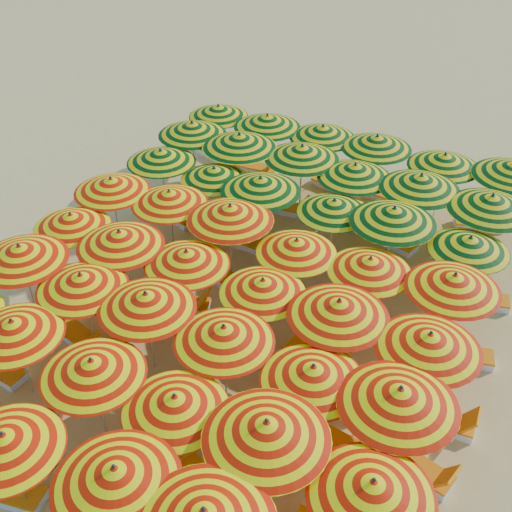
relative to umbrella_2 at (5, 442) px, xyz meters
name	(u,v)px	position (x,y,z in m)	size (l,w,h in m)	color
ground	(248,311)	(1.11, 7.38, -2.07)	(120.00, 120.00, 0.00)	tan
umbrella_2	(5,442)	(0.00, 0.00, 0.00)	(2.85, 2.85, 2.35)	silver
umbrella_3	(115,475)	(2.34, 0.33, 0.12)	(2.56, 2.56, 2.49)	silver
umbrella_7	(13,328)	(-2.11, 2.33, 0.03)	(2.82, 2.82, 2.39)	silver
umbrella_8	(92,367)	(0.25, 2.21, 0.04)	(2.91, 2.91, 2.40)	silver
umbrella_9	(175,403)	(2.28, 2.26, -0.02)	(2.64, 2.64, 2.33)	silver
umbrella_10	(266,430)	(4.26, 2.36, 0.23)	(2.78, 2.78, 2.61)	silver
umbrella_11	(372,489)	(6.39, 2.21, 0.08)	(2.43, 2.43, 2.45)	silver
umbrella_12	(20,253)	(-3.88, 4.41, 0.16)	(2.89, 2.89, 2.54)	silver
umbrella_13	(81,282)	(-1.82, 4.31, 0.07)	(2.62, 2.62, 2.43)	silver
umbrella_14	(146,301)	(0.05, 4.41, 0.13)	(2.55, 2.55, 2.50)	silver
umbrella_15	(224,334)	(2.18, 4.35, 0.07)	(2.74, 2.74, 2.43)	silver
umbrella_16	(313,373)	(4.38, 4.23, 0.02)	(2.35, 2.35, 2.38)	silver
umbrella_17	(399,397)	(6.18, 4.30, 0.21)	(2.47, 2.47, 2.59)	silver
umbrella_18	(71,220)	(-3.99, 6.42, -0.04)	(2.80, 2.80, 2.31)	silver
umbrella_19	(120,238)	(-2.07, 6.16, 0.13)	(2.98, 2.98, 2.50)	silver
umbrella_20	(187,258)	(-0.11, 6.38, 0.03)	(2.90, 2.90, 2.39)	silver
umbrella_21	(263,286)	(2.10, 6.38, -0.06)	(2.23, 2.23, 2.28)	silver
umbrella_22	(339,308)	(4.13, 6.23, 0.17)	(2.59, 2.59, 2.54)	silver
umbrella_23	(429,341)	(6.26, 6.16, 0.14)	(2.99, 2.99, 2.51)	silver
umbrella_24	(111,185)	(-4.08, 8.35, 0.09)	(3.04, 3.04, 2.46)	silver
umbrella_25	(169,197)	(-2.15, 8.61, 0.06)	(2.71, 2.71, 2.42)	silver
umbrella_26	(230,213)	(-0.03, 8.50, 0.23)	(2.70, 2.70, 2.61)	silver
umbrella_27	(296,246)	(2.14, 8.23, -0.02)	(2.29, 2.29, 2.33)	silver
umbrella_28	(370,265)	(4.13, 8.37, -0.03)	(2.48, 2.48, 2.32)	silver
umbrella_29	(454,282)	(6.22, 8.49, 0.12)	(2.62, 2.62, 2.49)	silver
umbrella_30	(161,156)	(-3.87, 10.64, 0.05)	(2.46, 2.46, 2.41)	silver
umbrella_31	(214,173)	(-1.85, 10.64, -0.06)	(2.83, 2.83, 2.28)	silver
umbrella_32	(260,185)	(-0.03, 10.31, 0.20)	(3.16, 3.16, 2.58)	silver
umbrella_33	(334,206)	(2.26, 10.55, -0.02)	(2.72, 2.72, 2.33)	silver
umbrella_34	(394,215)	(4.02, 10.53, 0.22)	(2.86, 2.86, 2.60)	silver
umbrella_35	(469,244)	(6.16, 10.49, -0.02)	(2.82, 2.82, 2.33)	silver
umbrella_36	(192,129)	(-3.93, 12.65, 0.17)	(2.96, 2.96, 2.55)	silver
umbrella_37	(239,141)	(-1.92, 12.42, 0.28)	(2.60, 2.60, 2.67)	silver
umbrella_38	(302,152)	(0.22, 12.73, 0.23)	(2.54, 2.54, 2.61)	silver
umbrella_39	(355,171)	(2.12, 12.55, 0.13)	(2.73, 2.73, 2.50)	silver
umbrella_40	(421,182)	(4.16, 12.65, 0.22)	(2.92, 2.92, 2.61)	silver
umbrella_41	(491,203)	(6.28, 12.43, 0.24)	(2.53, 2.53, 2.63)	silver
umbrella_42	(218,111)	(-4.08, 14.68, 0.01)	(2.30, 2.30, 2.37)	silver
umbrella_43	(267,121)	(-1.92, 14.44, 0.16)	(2.69, 2.69, 2.54)	silver
umbrella_44	(323,132)	(0.12, 14.69, 0.10)	(2.78, 2.78, 2.47)	silver
umbrella_45	(377,142)	(2.07, 14.70, 0.16)	(3.13, 3.13, 2.54)	silver
umbrella_46	(444,160)	(4.39, 14.59, 0.10)	(2.57, 2.57, 2.47)	silver
lounger_1	(3,491)	(-0.60, -0.05, -1.92)	(1.81, 0.92, 0.69)	white
lounger_4	(198,477)	(2.78, 2.12, -1.92)	(1.83, 1.16, 0.69)	white
lounger_6	(78,336)	(-2.32, 4.27, -1.92)	(1.82, 0.99, 0.69)	white
lounger_7	(334,442)	(4.98, 4.28, -1.92)	(1.79, 0.79, 0.69)	white
lounger_8	(416,467)	(6.78, 4.50, -1.92)	(1.82, 0.97, 0.69)	white
lounger_9	(94,282)	(-3.40, 6.26, -1.92)	(1.83, 1.07, 0.69)	white
lounger_10	(181,304)	(-0.61, 6.64, -1.92)	(1.83, 1.06, 0.69)	white
lounger_11	(317,359)	(3.63, 6.45, -1.92)	(1.81, 0.90, 0.69)	white
lounger_12	(439,419)	(6.86, 6.00, -1.92)	(1.77, 0.70, 0.69)	white
lounger_13	(157,248)	(-2.75, 8.51, -1.92)	(1.77, 0.71, 0.69)	white
lounger_14	(213,270)	(-0.63, 8.39, -1.92)	(1.83, 1.13, 0.69)	white
lounger_15	(348,311)	(3.63, 8.54, -1.92)	(1.76, 0.67, 0.69)	white
lounger_16	(457,354)	(6.72, 8.28, -1.92)	(1.82, 1.01, 0.69)	white
lounger_17	(177,214)	(-3.28, 10.46, -1.92)	(1.82, 1.18, 0.69)	white
lounger_18	(230,229)	(-1.25, 10.52, -1.92)	(1.73, 0.58, 0.69)	white
lounger_19	(241,240)	(-0.63, 10.14, -1.92)	(1.76, 0.66, 0.69)	white
lounger_20	(312,253)	(1.66, 10.56, -1.92)	(1.76, 0.68, 0.69)	white
lounger_21	(476,299)	(6.66, 10.72, -1.92)	(1.82, 0.99, 0.69)	white
lounger_22	(213,182)	(-3.34, 12.90, -1.92)	(1.82, 1.26, 0.69)	white
lounger_23	(284,207)	(-0.28, 12.55, -1.92)	(1.79, 0.78, 0.69)	white
lounger_24	(368,227)	(2.71, 12.74, -1.92)	(1.81, 0.87, 0.69)	white
lounger_25	(390,239)	(3.56, 12.42, -1.92)	(1.83, 1.04, 0.69)	white
lounger_26	(461,255)	(5.78, 12.64, -1.92)	(1.78, 0.76, 0.69)	white
lounger_27	(212,152)	(-4.59, 14.89, -1.92)	(1.83, 1.10, 0.69)	white
lounger_28	(257,168)	(-2.42, 14.60, -1.92)	(1.77, 0.72, 0.69)	white
lounger_29	(335,185)	(0.72, 14.78, -1.92)	(1.81, 0.90, 0.69)	white
lounger_30	(388,197)	(2.67, 14.90, -1.92)	(1.79, 0.80, 0.69)	white
lounger_31	(482,223)	(5.96, 14.76, -1.92)	(1.82, 1.23, 0.69)	white
beachgoer_b	(212,249)	(-0.82, 8.69, -1.40)	(0.65, 0.51, 1.34)	tan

